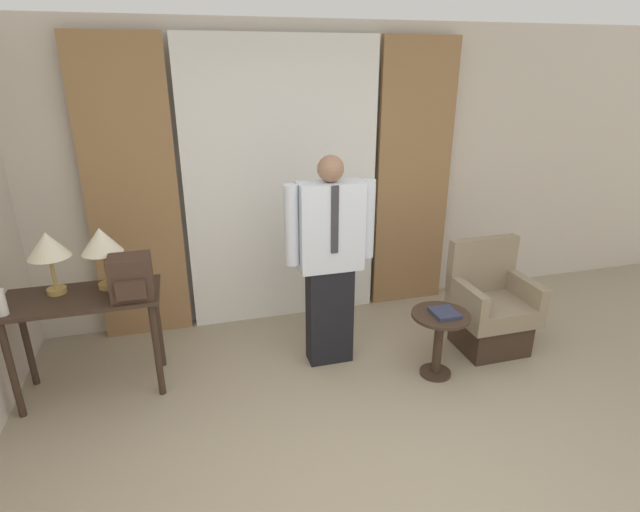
# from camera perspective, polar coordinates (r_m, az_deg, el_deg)

# --- Properties ---
(wall_back) EXTENTS (10.00, 0.06, 2.70)m
(wall_back) POSITION_cam_1_polar(r_m,az_deg,el_deg) (4.71, -4.59, 8.94)
(wall_back) COLOR beige
(wall_back) RESTS_ON ground_plane
(curtain_sheer_center) EXTENTS (1.76, 0.06, 2.58)m
(curtain_sheer_center) POSITION_cam_1_polar(r_m,az_deg,el_deg) (4.60, -4.24, 7.88)
(curtain_sheer_center) COLOR white
(curtain_sheer_center) RESTS_ON ground_plane
(curtain_drape_left) EXTENTS (0.75, 0.06, 2.58)m
(curtain_drape_left) POSITION_cam_1_polar(r_m,az_deg,el_deg) (4.53, -20.62, 6.38)
(curtain_drape_left) COLOR #997047
(curtain_drape_left) RESTS_ON ground_plane
(curtain_drape_right) EXTENTS (0.75, 0.06, 2.58)m
(curtain_drape_right) POSITION_cam_1_polar(r_m,az_deg,el_deg) (5.01, 10.60, 8.70)
(curtain_drape_right) COLOR #997047
(curtain_drape_right) RESTS_ON ground_plane
(desk) EXTENTS (1.07, 0.52, 0.79)m
(desk) POSITION_cam_1_polar(r_m,az_deg,el_deg) (4.02, -25.31, -5.91)
(desk) COLOR #38281E
(desk) RESTS_ON ground_plane
(table_lamp_left) EXTENTS (0.29, 0.29, 0.46)m
(table_lamp_left) POSITION_cam_1_polar(r_m,az_deg,el_deg) (3.96, -28.67, 0.89)
(table_lamp_left) COLOR tan
(table_lamp_left) RESTS_ON desk
(table_lamp_right) EXTENTS (0.29, 0.29, 0.46)m
(table_lamp_right) POSITION_cam_1_polar(r_m,az_deg,el_deg) (3.90, -23.74, 1.41)
(table_lamp_right) COLOR tan
(table_lamp_right) RESTS_ON desk
(bottle_near_edge) EXTENTS (0.08, 0.08, 0.23)m
(bottle_near_edge) POSITION_cam_1_polar(r_m,az_deg,el_deg) (3.89, -32.76, -4.42)
(bottle_near_edge) COLOR silver
(bottle_near_edge) RESTS_ON desk
(backpack) EXTENTS (0.28, 0.25, 0.31)m
(backpack) POSITION_cam_1_polar(r_m,az_deg,el_deg) (3.74, -20.79, -2.32)
(backpack) COLOR #422D23
(backpack) RESTS_ON desk
(person) EXTENTS (0.72, 0.24, 1.72)m
(person) POSITION_cam_1_polar(r_m,az_deg,el_deg) (3.90, 1.14, -0.09)
(person) COLOR black
(person) RESTS_ON ground_plane
(armchair) EXTENTS (0.63, 0.56, 0.94)m
(armchair) POSITION_cam_1_polar(r_m,az_deg,el_deg) (4.57, 18.85, -5.85)
(armchair) COLOR #38281E
(armchair) RESTS_ON ground_plane
(side_table) EXTENTS (0.45, 0.45, 0.54)m
(side_table) POSITION_cam_1_polar(r_m,az_deg,el_deg) (4.05, 13.44, -8.63)
(side_table) COLOR #38281E
(side_table) RESTS_ON ground_plane
(book) EXTENTS (0.19, 0.21, 0.03)m
(book) POSITION_cam_1_polar(r_m,az_deg,el_deg) (3.95, 14.04, -6.33)
(book) COLOR #2D334C
(book) RESTS_ON side_table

